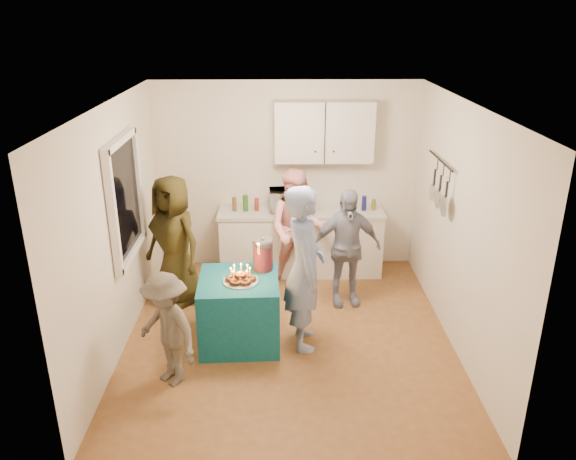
{
  "coord_description": "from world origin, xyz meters",
  "views": [
    {
      "loc": [
        -0.1,
        -5.48,
        3.44
      ],
      "look_at": [
        0.0,
        0.35,
        1.15
      ],
      "focal_mm": 35.0,
      "sensor_mm": 36.0,
      "label": 1
    }
  ],
  "objects_px": {
    "man_birthday": "(304,268)",
    "child_near_left": "(167,330)",
    "party_table": "(240,310)",
    "woman_back_right": "(346,248)",
    "punch_jar": "(263,255)",
    "woman_back_left": "(174,241)",
    "woman_back_center": "(297,230)",
    "counter": "(301,243)",
    "microwave": "(289,200)"
  },
  "relations": [
    {
      "from": "microwave",
      "to": "party_table",
      "type": "distance_m",
      "value": 1.99
    },
    {
      "from": "party_table",
      "to": "punch_jar",
      "type": "bearing_deg",
      "value": 43.22
    },
    {
      "from": "microwave",
      "to": "man_birthday",
      "type": "distance_m",
      "value": 1.85
    },
    {
      "from": "punch_jar",
      "to": "woman_back_right",
      "type": "xyz_separation_m",
      "value": [
        0.99,
        0.62,
        -0.18
      ]
    },
    {
      "from": "counter",
      "to": "woman_back_center",
      "type": "distance_m",
      "value": 0.59
    },
    {
      "from": "child_near_left",
      "to": "microwave",
      "type": "bearing_deg",
      "value": 105.36
    },
    {
      "from": "party_table",
      "to": "child_near_left",
      "type": "xyz_separation_m",
      "value": [
        -0.64,
        -0.72,
        0.21
      ]
    },
    {
      "from": "counter",
      "to": "microwave",
      "type": "xyz_separation_m",
      "value": [
        -0.17,
        0.0,
        0.62
      ]
    },
    {
      "from": "microwave",
      "to": "woman_back_center",
      "type": "relative_size",
      "value": 0.32
    },
    {
      "from": "counter",
      "to": "woman_back_right",
      "type": "distance_m",
      "value": 1.1
    },
    {
      "from": "party_table",
      "to": "child_near_left",
      "type": "bearing_deg",
      "value": -131.62
    },
    {
      "from": "party_table",
      "to": "man_birthday",
      "type": "height_order",
      "value": "man_birthday"
    },
    {
      "from": "child_near_left",
      "to": "party_table",
      "type": "bearing_deg",
      "value": 89.5
    },
    {
      "from": "woman_back_left",
      "to": "microwave",
      "type": "bearing_deg",
      "value": 66.68
    },
    {
      "from": "man_birthday",
      "to": "child_near_left",
      "type": "height_order",
      "value": "man_birthday"
    },
    {
      "from": "man_birthday",
      "to": "child_near_left",
      "type": "distance_m",
      "value": 1.54
    },
    {
      "from": "punch_jar",
      "to": "woman_back_left",
      "type": "xyz_separation_m",
      "value": [
        -1.1,
        0.69,
        -0.11
      ]
    },
    {
      "from": "woman_back_left",
      "to": "woman_back_right",
      "type": "bearing_deg",
      "value": 33.67
    },
    {
      "from": "party_table",
      "to": "man_birthday",
      "type": "xyz_separation_m",
      "value": [
        0.7,
        -0.05,
        0.53
      ]
    },
    {
      "from": "microwave",
      "to": "woman_back_left",
      "type": "bearing_deg",
      "value": -152.55
    },
    {
      "from": "microwave",
      "to": "party_table",
      "type": "bearing_deg",
      "value": -111.21
    },
    {
      "from": "man_birthday",
      "to": "woman_back_right",
      "type": "xyz_separation_m",
      "value": [
        0.54,
        0.92,
        -0.16
      ]
    },
    {
      "from": "microwave",
      "to": "punch_jar",
      "type": "relative_size",
      "value": 1.52
    },
    {
      "from": "microwave",
      "to": "party_table",
      "type": "xyz_separation_m",
      "value": [
        -0.57,
        -1.79,
        -0.67
      ]
    },
    {
      "from": "counter",
      "to": "party_table",
      "type": "bearing_deg",
      "value": -112.46
    },
    {
      "from": "punch_jar",
      "to": "child_near_left",
      "type": "bearing_deg",
      "value": -133.01
    },
    {
      "from": "microwave",
      "to": "woman_back_right",
      "type": "xyz_separation_m",
      "value": [
        0.68,
        -0.92,
        -0.31
      ]
    },
    {
      "from": "party_table",
      "to": "woman_back_center",
      "type": "xyz_separation_m",
      "value": [
        0.67,
        1.33,
        0.42
      ]
    },
    {
      "from": "party_table",
      "to": "woman_back_left",
      "type": "height_order",
      "value": "woman_back_left"
    },
    {
      "from": "woman_back_center",
      "to": "microwave",
      "type": "bearing_deg",
      "value": 114.4
    },
    {
      "from": "party_table",
      "to": "woman_back_right",
      "type": "distance_m",
      "value": 1.56
    },
    {
      "from": "counter",
      "to": "man_birthday",
      "type": "distance_m",
      "value": 1.9
    },
    {
      "from": "counter",
      "to": "microwave",
      "type": "relative_size",
      "value": 4.25
    },
    {
      "from": "punch_jar",
      "to": "woman_back_left",
      "type": "relative_size",
      "value": 0.21
    },
    {
      "from": "party_table",
      "to": "child_near_left",
      "type": "height_order",
      "value": "child_near_left"
    },
    {
      "from": "punch_jar",
      "to": "counter",
      "type": "bearing_deg",
      "value": 72.74
    },
    {
      "from": "counter",
      "to": "woman_back_center",
      "type": "relative_size",
      "value": 1.38
    },
    {
      "from": "woman_back_left",
      "to": "counter",
      "type": "bearing_deg",
      "value": 63.88
    },
    {
      "from": "punch_jar",
      "to": "man_birthday",
      "type": "bearing_deg",
      "value": -33.77
    },
    {
      "from": "child_near_left",
      "to": "counter",
      "type": "bearing_deg",
      "value": 102.3
    },
    {
      "from": "child_near_left",
      "to": "punch_jar",
      "type": "bearing_deg",
      "value": 88.11
    },
    {
      "from": "counter",
      "to": "woman_back_right",
      "type": "height_order",
      "value": "woman_back_right"
    },
    {
      "from": "woman_back_center",
      "to": "party_table",
      "type": "bearing_deg",
      "value": -105.56
    },
    {
      "from": "punch_jar",
      "to": "woman_back_right",
      "type": "bearing_deg",
      "value": 32.17
    },
    {
      "from": "woman_back_center",
      "to": "woman_back_right",
      "type": "xyz_separation_m",
      "value": [
        0.57,
        -0.46,
        -0.05
      ]
    },
    {
      "from": "child_near_left",
      "to": "woman_back_center",
      "type": "bearing_deg",
      "value": 98.41
    },
    {
      "from": "man_birthday",
      "to": "woman_back_right",
      "type": "distance_m",
      "value": 1.08
    },
    {
      "from": "party_table",
      "to": "woman_back_center",
      "type": "distance_m",
      "value": 1.55
    },
    {
      "from": "woman_back_center",
      "to": "child_near_left",
      "type": "distance_m",
      "value": 2.45
    },
    {
      "from": "party_table",
      "to": "woman_back_left",
      "type": "distance_m",
      "value": 1.34
    }
  ]
}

